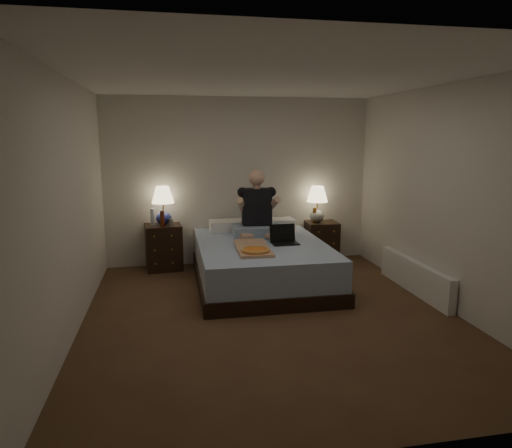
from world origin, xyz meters
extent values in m
cube|color=brown|center=(0.00, 0.00, 0.00)|extent=(4.00, 4.50, 0.00)
cube|color=white|center=(0.00, 0.00, 2.50)|extent=(4.00, 4.50, 0.00)
cube|color=silver|center=(0.00, 2.25, 1.25)|extent=(4.00, 0.00, 2.50)
cube|color=silver|center=(0.00, -2.25, 1.25)|extent=(4.00, 0.00, 2.50)
cube|color=silver|center=(-2.00, 0.00, 1.25)|extent=(0.00, 4.50, 2.50)
cube|color=silver|center=(2.00, 0.00, 1.25)|extent=(0.00, 4.50, 2.50)
cube|color=#5D81BA|center=(0.12, 1.14, 0.27)|extent=(1.65, 2.20, 0.55)
cube|color=black|center=(-1.16, 2.05, 0.33)|extent=(0.55, 0.51, 0.66)
cube|color=black|center=(1.26, 2.05, 0.31)|extent=(0.50, 0.45, 0.62)
cylinder|color=silver|center=(-1.30, 2.01, 0.79)|extent=(0.07, 0.07, 0.25)
cylinder|color=#B1B0AC|center=(-1.04, 1.94, 0.71)|extent=(0.07, 0.07, 0.10)
cylinder|color=#531B0B|center=(-1.16, 1.90, 0.78)|extent=(0.06, 0.06, 0.23)
cylinder|color=#5E360D|center=(1.13, 2.02, 0.73)|extent=(0.06, 0.06, 0.23)
cube|color=white|center=(1.93, 0.42, 0.20)|extent=(0.10, 1.60, 0.40)
camera|label=1|loc=(-1.04, -4.58, 1.93)|focal=32.00mm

